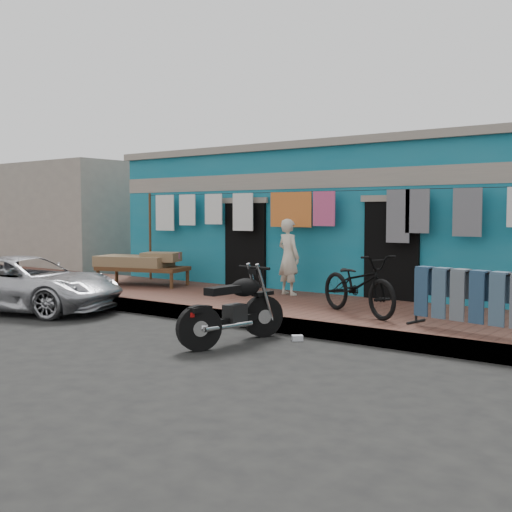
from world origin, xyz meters
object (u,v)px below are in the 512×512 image
Objects in this scene: charpoy at (143,269)px; jeans_rack at (470,299)px; motorcycle at (233,306)px; car at (25,283)px; bicycle at (359,277)px; seated_person at (289,257)px.

jeans_rack is (7.78, -1.06, 0.08)m from charpoy.
charpoy is (-4.96, 2.80, 0.06)m from motorcycle.
car is at bearing -92.41° from charpoy.
bicycle is 5.93m from charpoy.
bicycle is 0.80× the size of charpoy.
charpoy is at bearing 107.93° from bicycle.
charpoy is (0.12, 2.89, 0.06)m from car.
charpoy is (-3.58, -0.60, -0.40)m from seated_person.
jeans_rack is (2.82, 1.74, 0.14)m from motorcycle.
seated_person is at bearing 9.44° from charpoy.
bicycle reaches higher than jeans_rack.
motorcycle is (5.08, 0.09, -0.00)m from car.
seated_person is 3.65m from charpoy.
charpoy is at bearing -22.15° from car.
bicycle is 1.08× the size of motorcycle.
car is 8.11m from jeans_rack.
car is at bearing 58.29° from seated_person.
jeans_rack is (4.20, -1.66, -0.32)m from seated_person.
motorcycle is 5.70m from charpoy.
motorcycle is at bearing -148.30° from jeans_rack.
seated_person is 4.53m from jeans_rack.
seated_person is 0.65× the size of charpoy.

